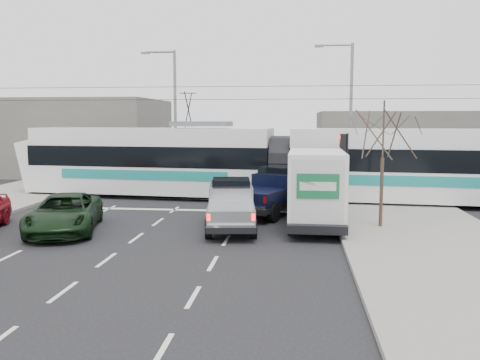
# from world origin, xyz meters

# --- Properties ---
(ground) EXTENTS (120.00, 120.00, 0.00)m
(ground) POSITION_xyz_m (0.00, 0.00, 0.00)
(ground) COLOR black
(ground) RESTS_ON ground
(sidewalk_right) EXTENTS (6.00, 60.00, 0.15)m
(sidewalk_right) POSITION_xyz_m (9.00, 0.00, 0.07)
(sidewalk_right) COLOR gray
(sidewalk_right) RESTS_ON ground
(rails) EXTENTS (60.00, 1.60, 0.03)m
(rails) POSITION_xyz_m (0.00, 10.00, 0.01)
(rails) COLOR #33302D
(rails) RESTS_ON ground
(building_left) EXTENTS (14.00, 10.00, 6.00)m
(building_left) POSITION_xyz_m (-14.00, 22.00, 3.00)
(building_left) COLOR slate
(building_left) RESTS_ON ground
(building_right) EXTENTS (12.00, 10.00, 5.00)m
(building_right) POSITION_xyz_m (12.00, 24.00, 2.50)
(building_right) COLOR slate
(building_right) RESTS_ON ground
(bare_tree) EXTENTS (2.40, 2.40, 5.00)m
(bare_tree) POSITION_xyz_m (7.60, 2.50, 3.79)
(bare_tree) COLOR #47382B
(bare_tree) RESTS_ON ground
(traffic_signal) EXTENTS (0.44, 0.44, 3.60)m
(traffic_signal) POSITION_xyz_m (6.47, 6.50, 2.74)
(traffic_signal) COLOR black
(traffic_signal) RESTS_ON ground
(street_lamp_near) EXTENTS (2.38, 0.25, 9.00)m
(street_lamp_near) POSITION_xyz_m (7.31, 14.00, 5.11)
(street_lamp_near) COLOR slate
(street_lamp_near) RESTS_ON ground
(street_lamp_far) EXTENTS (2.38, 0.25, 9.00)m
(street_lamp_far) POSITION_xyz_m (-4.19, 16.00, 5.11)
(street_lamp_far) COLOR slate
(street_lamp_far) RESTS_ON ground
(catenary) EXTENTS (60.00, 0.20, 7.00)m
(catenary) POSITION_xyz_m (0.00, 10.00, 3.88)
(catenary) COLOR black
(catenary) RESTS_ON ground
(tram) EXTENTS (28.78, 5.49, 5.84)m
(tram) POSITION_xyz_m (3.35, 9.41, 2.07)
(tram) COLOR white
(tram) RESTS_ON ground
(silver_pickup) EXTENTS (2.46, 5.49, 1.92)m
(silver_pickup) POSITION_xyz_m (1.58, 2.34, 0.96)
(silver_pickup) COLOR black
(silver_pickup) RESTS_ON ground
(box_truck) EXTENTS (2.23, 6.32, 3.15)m
(box_truck) POSITION_xyz_m (5.02, 2.85, 1.55)
(box_truck) COLOR black
(box_truck) RESTS_ON ground
(navy_pickup) EXTENTS (3.64, 5.47, 2.17)m
(navy_pickup) POSITION_xyz_m (3.17, 5.64, 1.07)
(navy_pickup) COLOR black
(navy_pickup) RESTS_ON ground
(green_car) EXTENTS (3.75, 5.74, 1.47)m
(green_car) POSITION_xyz_m (-4.83, 0.78, 0.73)
(green_car) COLOR black
(green_car) RESTS_ON ground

